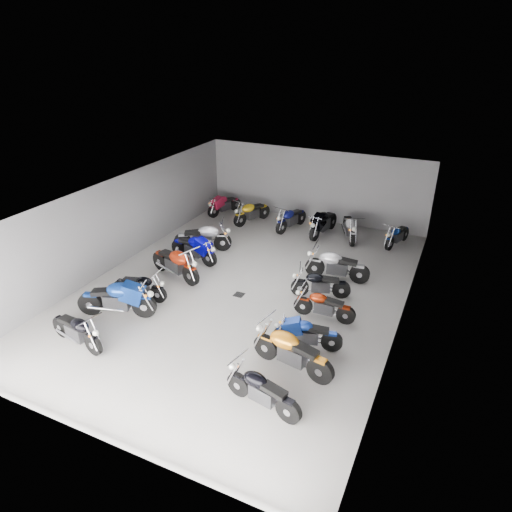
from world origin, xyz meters
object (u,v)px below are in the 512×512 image
(motorcycle_left_c, at_px, (140,286))
(motorcycle_back_a, at_px, (224,205))
(motorcycle_left_b, at_px, (118,299))
(motorcycle_back_e, at_px, (349,227))
(motorcycle_left_e, at_px, (194,249))
(motorcycle_right_d, at_px, (324,305))
(motorcycle_right_b, at_px, (291,351))
(motorcycle_right_e, at_px, (320,284))
(drain_grate, at_px, (239,295))
(motorcycle_right_f, at_px, (336,265))
(motorcycle_right_a, at_px, (262,391))
(motorcycle_back_b, at_px, (252,212))
(motorcycle_left_d, at_px, (176,263))
(motorcycle_back_d, at_px, (323,223))
(motorcycle_left_f, at_px, (203,238))
(motorcycle_back_c, at_px, (291,218))
(motorcycle_right_c, at_px, (307,334))
(motorcycle_left_a, at_px, (77,330))
(motorcycle_back_f, at_px, (397,235))

(motorcycle_left_c, distance_m, motorcycle_back_a, 8.00)
(motorcycle_left_b, height_order, motorcycle_back_e, motorcycle_left_b)
(motorcycle_left_e, distance_m, motorcycle_right_d, 5.75)
(motorcycle_left_c, distance_m, motorcycle_right_b, 5.70)
(motorcycle_right_e, bearing_deg, motorcycle_left_e, 66.09)
(drain_grate, relative_size, motorcycle_back_a, 0.17)
(motorcycle_back_e, bearing_deg, motorcycle_right_b, 71.45)
(motorcycle_right_f, bearing_deg, motorcycle_right_a, 175.51)
(motorcycle_right_d, bearing_deg, motorcycle_back_b, 39.02)
(motorcycle_left_c, bearing_deg, motorcycle_left_d, 166.33)
(drain_grate, relative_size, motorcycle_back_d, 0.14)
(drain_grate, relative_size, motorcycle_back_b, 0.16)
(motorcycle_right_f, bearing_deg, motorcycle_left_c, 120.50)
(motorcycle_left_e, relative_size, motorcycle_left_f, 1.01)
(motorcycle_right_b, distance_m, motorcycle_right_d, 2.56)
(motorcycle_back_e, bearing_deg, motorcycle_back_c, -22.55)
(motorcycle_right_a, distance_m, motorcycle_back_e, 10.22)
(motorcycle_right_c, distance_m, motorcycle_right_d, 1.56)
(motorcycle_right_b, distance_m, motorcycle_right_e, 3.76)
(motorcycle_left_a, bearing_deg, motorcycle_right_d, 135.93)
(motorcycle_back_c, bearing_deg, motorcycle_right_e, 134.60)
(motorcycle_right_a, bearing_deg, motorcycle_right_b, 6.70)
(motorcycle_left_f, relative_size, motorcycle_back_d, 0.95)
(motorcycle_right_a, xyz_separation_m, motorcycle_back_f, (1.24, 10.37, -0.03))
(motorcycle_right_b, xyz_separation_m, motorcycle_back_e, (-0.79, 8.69, -0.03))
(motorcycle_left_f, xyz_separation_m, motorcycle_back_b, (0.44, 3.43, -0.04))
(motorcycle_left_e, relative_size, motorcycle_right_a, 1.08)
(motorcycle_left_e, xyz_separation_m, motorcycle_back_e, (4.68, 4.48, -0.00))
(motorcycle_left_c, height_order, motorcycle_left_e, motorcycle_left_e)
(motorcycle_back_a, bearing_deg, motorcycle_left_f, 127.77)
(motorcycle_left_c, distance_m, motorcycle_back_d, 8.33)
(motorcycle_left_e, relative_size, motorcycle_back_c, 1.04)
(motorcycle_left_d, relative_size, motorcycle_right_d, 1.22)
(motorcycle_back_d, bearing_deg, motorcycle_right_c, 113.64)
(motorcycle_left_a, relative_size, motorcycle_right_a, 1.02)
(motorcycle_left_b, distance_m, motorcycle_back_e, 9.82)
(motorcycle_left_d, distance_m, motorcycle_back_c, 6.13)
(motorcycle_left_f, distance_m, motorcycle_right_d, 6.27)
(drain_grate, bearing_deg, motorcycle_left_d, 176.95)
(motorcycle_left_f, xyz_separation_m, motorcycle_right_d, (5.69, -2.62, -0.09))
(motorcycle_left_d, height_order, motorcycle_right_e, motorcycle_left_d)
(motorcycle_right_e, distance_m, motorcycle_back_b, 6.82)
(motorcycle_left_e, xyz_separation_m, motorcycle_right_e, (5.02, -0.48, -0.06))
(motorcycle_back_a, xyz_separation_m, motorcycle_back_d, (4.97, -0.42, 0.07))
(motorcycle_back_c, bearing_deg, motorcycle_right_a, 121.73)
(motorcycle_left_a, bearing_deg, motorcycle_left_d, -173.00)
(drain_grate, bearing_deg, motorcycle_back_f, 57.20)
(motorcycle_right_b, relative_size, motorcycle_right_e, 1.23)
(motorcycle_right_c, bearing_deg, motorcycle_right_d, -14.04)
(motorcycle_right_a, distance_m, motorcycle_right_d, 4.07)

